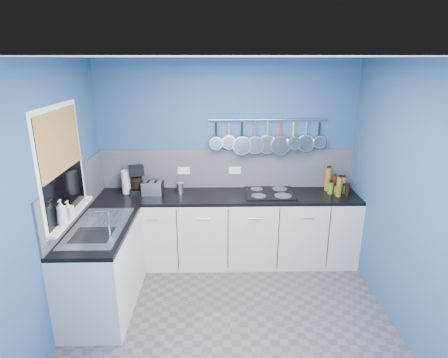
{
  "coord_description": "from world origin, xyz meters",
  "views": [
    {
      "loc": [
        -0.12,
        -3.05,
        2.49
      ],
      "look_at": [
        -0.05,
        0.75,
        1.25
      ],
      "focal_mm": 29.7,
      "sensor_mm": 36.0,
      "label": 1
    }
  ],
  "objects_px": {
    "soap_bottle_b": "(68,209)",
    "hob": "(269,193)",
    "canister": "(180,188)",
    "coffee_maker": "(136,180)",
    "paper_towel": "(127,182)",
    "soap_bottle_a": "(61,212)",
    "toaster": "(152,188)"
  },
  "relations": [
    {
      "from": "soap_bottle_a",
      "to": "coffee_maker",
      "type": "xyz_separation_m",
      "value": [
        0.41,
        1.23,
        -0.1
      ]
    },
    {
      "from": "soap_bottle_b",
      "to": "toaster",
      "type": "distance_m",
      "value": 1.21
    },
    {
      "from": "paper_towel",
      "to": "toaster",
      "type": "xyz_separation_m",
      "value": [
        0.32,
        -0.06,
        -0.06
      ]
    },
    {
      "from": "paper_towel",
      "to": "toaster",
      "type": "height_order",
      "value": "paper_towel"
    },
    {
      "from": "soap_bottle_a",
      "to": "toaster",
      "type": "bearing_deg",
      "value": 62.58
    },
    {
      "from": "soap_bottle_b",
      "to": "coffee_maker",
      "type": "distance_m",
      "value": 1.16
    },
    {
      "from": "soap_bottle_a",
      "to": "soap_bottle_b",
      "type": "xyz_separation_m",
      "value": [
        0.0,
        0.15,
        -0.03
      ]
    },
    {
      "from": "soap_bottle_a",
      "to": "coffee_maker",
      "type": "height_order",
      "value": "soap_bottle_a"
    },
    {
      "from": "soap_bottle_a",
      "to": "paper_towel",
      "type": "height_order",
      "value": "soap_bottle_a"
    },
    {
      "from": "paper_towel",
      "to": "coffee_maker",
      "type": "bearing_deg",
      "value": -4.63
    },
    {
      "from": "soap_bottle_a",
      "to": "canister",
      "type": "bearing_deg",
      "value": 52.61
    },
    {
      "from": "soap_bottle_a",
      "to": "toaster",
      "type": "relative_size",
      "value": 0.95
    },
    {
      "from": "soap_bottle_b",
      "to": "canister",
      "type": "distance_m",
      "value": 1.45
    },
    {
      "from": "soap_bottle_a",
      "to": "soap_bottle_b",
      "type": "height_order",
      "value": "soap_bottle_a"
    },
    {
      "from": "soap_bottle_a",
      "to": "hob",
      "type": "bearing_deg",
      "value": 30.21
    },
    {
      "from": "paper_towel",
      "to": "canister",
      "type": "bearing_deg",
      "value": -0.5
    },
    {
      "from": "canister",
      "to": "hob",
      "type": "relative_size",
      "value": 0.21
    },
    {
      "from": "soap_bottle_a",
      "to": "paper_towel",
      "type": "distance_m",
      "value": 1.28
    },
    {
      "from": "soap_bottle_b",
      "to": "hob",
      "type": "height_order",
      "value": "soap_bottle_b"
    },
    {
      "from": "coffee_maker",
      "to": "toaster",
      "type": "xyz_separation_m",
      "value": [
        0.2,
        -0.05,
        -0.09
      ]
    },
    {
      "from": "soap_bottle_b",
      "to": "paper_towel",
      "type": "xyz_separation_m",
      "value": [
        0.29,
        1.09,
        -0.09
      ]
    },
    {
      "from": "soap_bottle_b",
      "to": "coffee_maker",
      "type": "height_order",
      "value": "coffee_maker"
    },
    {
      "from": "paper_towel",
      "to": "hob",
      "type": "xyz_separation_m",
      "value": [
        1.76,
        -0.05,
        -0.14
      ]
    },
    {
      "from": "paper_towel",
      "to": "hob",
      "type": "height_order",
      "value": "paper_towel"
    },
    {
      "from": "soap_bottle_a",
      "to": "hob",
      "type": "distance_m",
      "value": 2.39
    },
    {
      "from": "toaster",
      "to": "hob",
      "type": "xyz_separation_m",
      "value": [
        1.44,
        0.02,
        -0.07
      ]
    },
    {
      "from": "soap_bottle_a",
      "to": "toaster",
      "type": "distance_m",
      "value": 1.34
    },
    {
      "from": "soap_bottle_b",
      "to": "hob",
      "type": "bearing_deg",
      "value": 27.03
    },
    {
      "from": "canister",
      "to": "coffee_maker",
      "type": "bearing_deg",
      "value": -179.56
    },
    {
      "from": "soap_bottle_a",
      "to": "soap_bottle_b",
      "type": "relative_size",
      "value": 1.39
    },
    {
      "from": "canister",
      "to": "hob",
      "type": "height_order",
      "value": "canister"
    },
    {
      "from": "soap_bottle_a",
      "to": "coffee_maker",
      "type": "bearing_deg",
      "value": 71.49
    }
  ]
}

